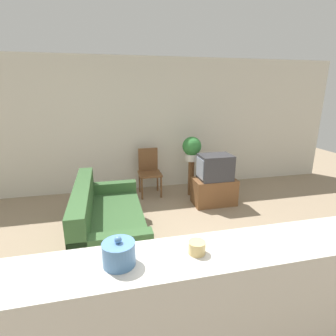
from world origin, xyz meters
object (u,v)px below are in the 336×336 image
couch (107,226)px  television (215,167)px  decorative_bowl (119,253)px  wooden_chair (149,169)px  potted_plant (192,148)px

couch → television: bearing=27.0°
couch → decorative_bowl: size_ratio=9.20×
couch → decorative_bowl: bearing=-87.1°
couch → television: size_ratio=3.00×
couch → television: (1.94, 0.99, 0.41)m
couch → wooden_chair: wooden_chair is taller
wooden_chair → decorative_bowl: bearing=-101.7°
television → decorative_bowl: bearing=-122.5°
couch → decorative_bowl: decorative_bowl is taller
couch → potted_plant: size_ratio=3.73×
potted_plant → decorative_bowl: (-1.57, -3.42, 0.16)m
television → wooden_chair: (-1.09, 0.78, -0.20)m
decorative_bowl → potted_plant: bearing=65.3°
television → decorative_bowl: size_ratio=3.06×
wooden_chair → decorative_bowl: decorative_bowl is taller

